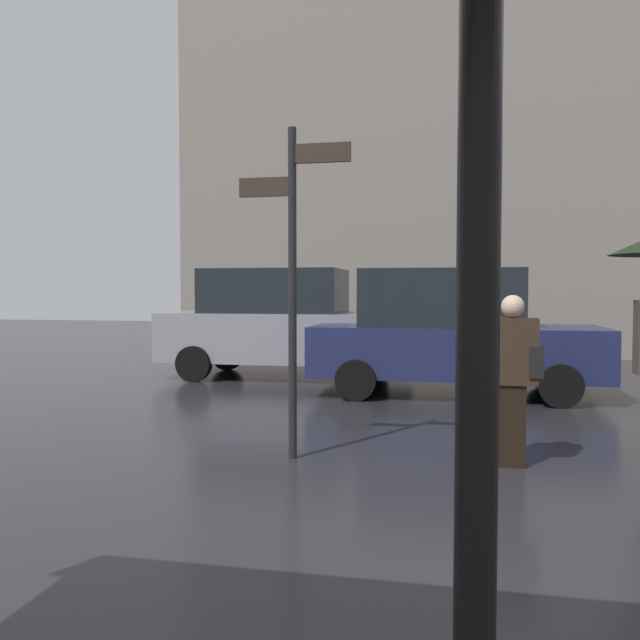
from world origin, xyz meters
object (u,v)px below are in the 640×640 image
at_px(parked_car_right, 284,323).
at_px(parked_car_left, 450,332).
at_px(pedestrian_with_bag, 514,369).
at_px(street_signpost, 293,260).

bearing_deg(parked_car_right, parked_car_left, -33.67).
bearing_deg(pedestrian_with_bag, parked_car_right, -24.86).
bearing_deg(parked_car_left, parked_car_right, -14.65).
distance_m(pedestrian_with_bag, parked_car_left, 4.19).
relative_size(pedestrian_with_bag, parked_car_left, 0.36).
distance_m(parked_car_left, parked_car_right, 3.34).
bearing_deg(street_signpost, pedestrian_with_bag, 3.94).
height_order(pedestrian_with_bag, parked_car_left, parked_car_left).
bearing_deg(pedestrian_with_bag, street_signpost, 35.61).
bearing_deg(street_signpost, parked_car_right, 105.84).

